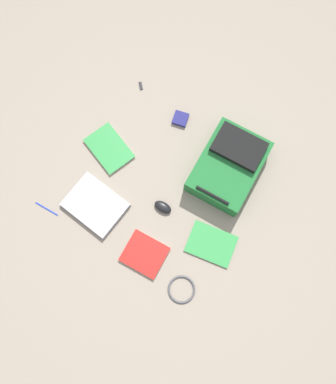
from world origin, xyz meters
name	(u,v)px	position (x,y,z in m)	size (l,w,h in m)	color
ground_plane	(171,195)	(0.00, 0.00, 0.00)	(3.87, 3.87, 0.00)	gray
backpack	(229,165)	(-0.31, 0.19, 0.07)	(0.47, 0.36, 0.17)	#1E662D
laptop	(95,205)	(0.29, -0.33, 0.02)	(0.27, 0.34, 0.03)	#929296
book_red	(109,149)	(-0.03, -0.46, 0.01)	(0.26, 0.32, 0.02)	silver
book_blue	(211,244)	(0.11, 0.34, 0.01)	(0.23, 0.29, 0.01)	silver
book_comic	(145,254)	(0.36, 0.06, 0.01)	(0.21, 0.24, 0.02)	silver
computer_mouse	(163,207)	(0.09, 0.00, 0.02)	(0.06, 0.10, 0.03)	black
cable_coil	(182,289)	(0.41, 0.33, 0.01)	(0.15, 0.15, 0.01)	#4C4C51
pen_black	(46,209)	(0.46, -0.55, 0.00)	(0.01, 0.01, 0.15)	#1933B2
earbud_pouch	(180,119)	(-0.42, -0.21, 0.01)	(0.09, 0.09, 0.02)	navy
usb_stick	(141,86)	(-0.47, -0.53, 0.00)	(0.02, 0.05, 0.01)	black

